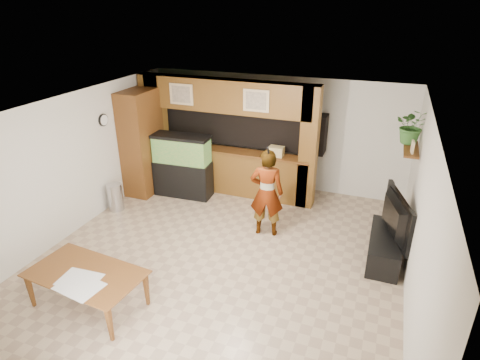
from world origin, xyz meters
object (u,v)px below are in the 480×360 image
at_px(person, 267,193).
at_px(dining_table, 87,291).
at_px(aquarium, 183,166).
at_px(pantry_cabinet, 142,143).
at_px(television, 390,216).

relative_size(person, dining_table, 1.03).
distance_m(aquarium, dining_table, 3.84).
relative_size(pantry_cabinet, television, 1.79).
bearing_deg(television, aquarium, 60.19).
xyz_separation_m(person, dining_table, (-1.81, -2.86, -0.56)).
distance_m(pantry_cabinet, aquarium, 1.06).
height_order(aquarium, dining_table, aquarium).
distance_m(television, person, 2.16).
height_order(television, person, person).
bearing_deg(television, person, 70.92).
xyz_separation_m(television, dining_table, (-3.97, -2.78, -0.55)).
bearing_deg(dining_table, person, 62.98).
distance_m(pantry_cabinet, person, 3.31).
distance_m(pantry_cabinet, television, 5.44).
bearing_deg(person, television, 167.35).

